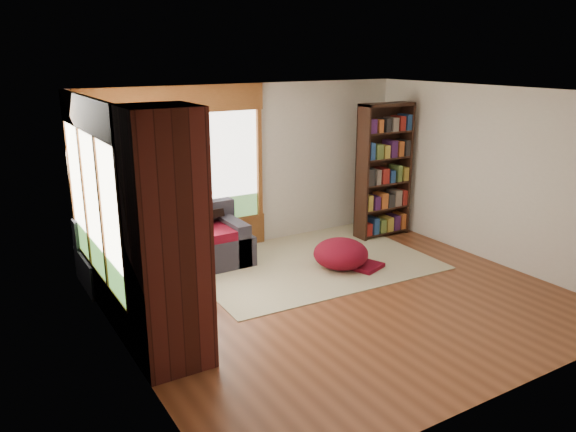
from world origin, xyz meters
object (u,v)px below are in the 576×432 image
brick_chimney (166,241)px  area_rug (307,260)px  sectional_sofa (151,263)px  dog_brindle (137,254)px  pouf (341,253)px  bookshelf (384,171)px  dog_tan (175,226)px

brick_chimney → area_rug: bearing=31.8°
brick_chimney → sectional_sofa: 2.32m
dog_brindle → sectional_sofa: bearing=-50.3°
dog_brindle → area_rug: bearing=-104.6°
pouf → bookshelf: bearing=30.1°
pouf → dog_brindle: 2.99m
pouf → sectional_sofa: bearing=161.9°
bookshelf → dog_tan: bearing=-177.5°
area_rug → dog_tan: (-1.97, 0.23, 0.81)m
area_rug → dog_tan: bearing=173.4°
bookshelf → dog_tan: bookshelf is taller
bookshelf → dog_tan: (-3.77, -0.17, -0.31)m
dog_tan → dog_brindle: size_ratio=1.37×
bookshelf → dog_brindle: bookshelf is taller
pouf → dog_tan: dog_tan is taller
bookshelf → pouf: (-1.52, -0.88, -0.90)m
brick_chimney → sectional_sofa: (0.45, 2.05, -1.00)m
brick_chimney → dog_tan: (0.77, 1.93, -0.48)m
brick_chimney → dog_tan: bearing=68.2°
pouf → dog_tan: bearing=162.2°
sectional_sofa → area_rug: size_ratio=0.63×
pouf → dog_brindle: size_ratio=0.97×
pouf → area_rug: bearing=119.2°
area_rug → pouf: 0.61m
sectional_sofa → dog_tan: 0.62m
brick_chimney → area_rug: size_ratio=0.74×
area_rug → dog_brindle: 2.80m
brick_chimney → dog_brindle: 1.44m
area_rug → bookshelf: bearing=12.3°
bookshelf → pouf: 1.98m
sectional_sofa → dog_brindle: 0.92m
pouf → dog_brindle: (-2.95, 0.12, 0.51)m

